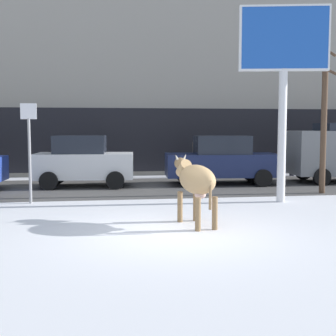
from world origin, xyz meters
TOP-DOWN VIEW (x-y plane):
  - ground_plane at (0.00, 0.00)m, footprint 120.00×120.00m
  - road_strip at (0.00, 7.35)m, footprint 60.00×5.60m
  - building_facade at (0.00, 14.37)m, footprint 44.00×6.10m
  - cow_tan at (0.68, 0.79)m, footprint 0.89×1.94m
  - billboard at (3.77, 3.55)m, footprint 2.51×0.69m
  - car_white_hatchback at (-2.01, 7.83)m, footprint 3.61×2.13m
  - car_navy_sedan at (3.13, 7.81)m, footprint 4.32×2.22m
  - pedestrian_near_billboard at (2.72, 10.34)m, footprint 0.36×0.24m
  - pedestrian_by_cars at (2.92, 10.34)m, footprint 0.36×0.24m
  - pedestrian_far_left at (7.05, 10.34)m, footprint 0.36×0.24m
  - bare_tree_left_lot at (5.77, 5.00)m, footprint 0.92×0.85m
  - street_sign at (-3.37, 4.31)m, footprint 0.44×0.08m

SIDE VIEW (x-z plane):
  - ground_plane at x=0.00m, z-range 0.00..0.00m
  - road_strip at x=0.00m, z-range 0.00..0.01m
  - pedestrian_near_billboard at x=2.72m, z-range 0.01..1.74m
  - pedestrian_by_cars at x=2.92m, z-range 0.01..1.74m
  - pedestrian_far_left at x=7.05m, z-range 0.01..1.74m
  - car_navy_sedan at x=3.13m, z-range -0.01..1.83m
  - car_white_hatchback at x=-2.01m, z-range 0.00..1.86m
  - cow_tan at x=0.68m, z-range 0.22..1.76m
  - street_sign at x=-3.37m, z-range 0.26..3.08m
  - bare_tree_left_lot at x=5.77m, z-range 0.12..5.27m
  - billboard at x=3.77m, z-range 1.53..7.09m
  - building_facade at x=0.00m, z-range -0.02..12.98m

